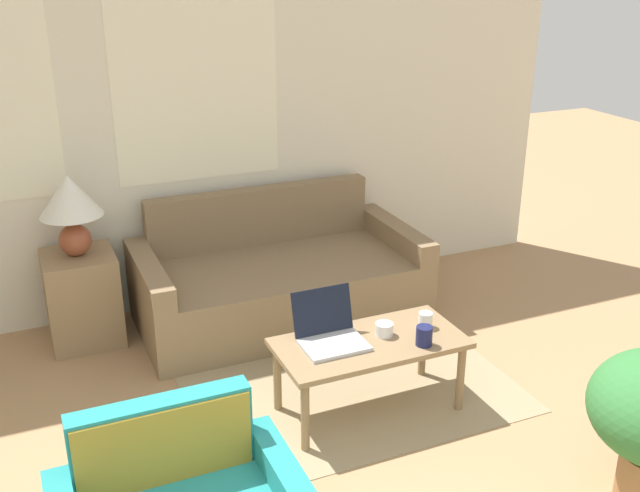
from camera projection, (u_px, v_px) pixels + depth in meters
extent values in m
cube|color=silver|center=(101.00, 127.00, 4.74)|extent=(6.71, 0.05, 2.60)
cube|color=white|center=(196.00, 82.00, 4.86)|extent=(1.10, 0.01, 1.30)
cube|color=#9E8966|center=(324.00, 357.00, 4.62)|extent=(1.82, 2.06, 0.01)
cube|color=#846B4C|center=(281.00, 291.00, 5.04)|extent=(1.59, 0.93, 0.42)
cube|color=#846B4C|center=(260.00, 243.00, 5.31)|extent=(1.59, 0.12, 0.82)
cube|color=#846B4C|center=(151.00, 304.00, 4.69)|extent=(0.14, 0.93, 0.57)
cube|color=#846B4C|center=(394.00, 261.00, 5.33)|extent=(0.14, 0.93, 0.57)
cube|color=teal|center=(167.00, 486.00, 2.94)|extent=(0.69, 0.10, 0.79)
cube|color=#A87F28|center=(168.00, 474.00, 2.85)|extent=(0.67, 0.01, 0.57)
cube|color=#937551|center=(83.00, 298.00, 4.74)|extent=(0.44, 0.44, 0.59)
ellipsoid|color=brown|center=(75.00, 240.00, 4.59)|extent=(0.20, 0.20, 0.20)
cylinder|color=tan|center=(73.00, 220.00, 4.54)|extent=(0.02, 0.02, 0.06)
cone|color=white|center=(69.00, 195.00, 4.48)|extent=(0.38, 0.38, 0.25)
cube|color=#8E704C|center=(370.00, 343.00, 3.96)|extent=(1.01, 0.50, 0.03)
cylinder|color=#8E704C|center=(305.00, 417.00, 3.70)|extent=(0.04, 0.04, 0.39)
cylinder|color=#8E704C|center=(460.00, 378.00, 4.04)|extent=(0.04, 0.04, 0.39)
cylinder|color=#8E704C|center=(277.00, 378.00, 4.04)|extent=(0.04, 0.04, 0.39)
cylinder|color=#8E704C|center=(423.00, 345.00, 4.38)|extent=(0.04, 0.04, 0.39)
cube|color=#B7B7BC|center=(334.00, 345.00, 3.89)|extent=(0.33, 0.25, 0.02)
cube|color=black|center=(322.00, 311.00, 3.98)|extent=(0.33, 0.08, 0.24)
cylinder|color=white|center=(384.00, 329.00, 4.00)|extent=(0.10, 0.10, 0.07)
cylinder|color=#191E4C|center=(424.00, 336.00, 3.90)|extent=(0.09, 0.09, 0.11)
cylinder|color=white|center=(425.00, 320.00, 4.08)|extent=(0.08, 0.08, 0.09)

